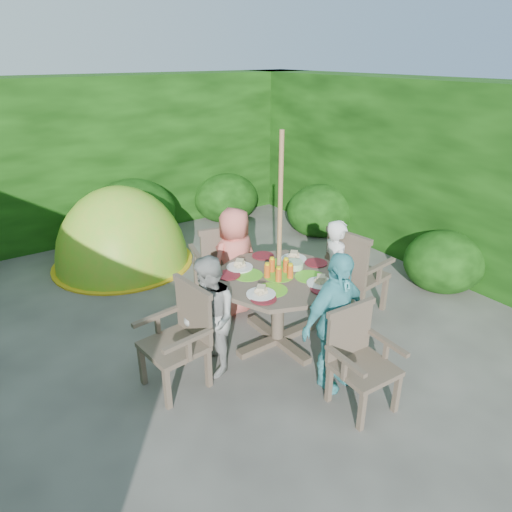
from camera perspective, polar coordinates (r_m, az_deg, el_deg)
ground at (r=4.94m, az=-7.62°, el=-10.83°), size 60.00×60.00×0.00m
hedge_enclosure at (r=5.53m, az=-14.74°, el=6.88°), size 9.00×9.00×2.50m
patio_table at (r=4.60m, az=2.86°, el=-3.85°), size 1.37×1.37×0.94m
parasol_pole at (r=4.41m, az=2.93°, el=1.22°), size 0.04×0.04×2.20m
garden_chair_right at (r=5.32m, az=12.16°, el=-1.82°), size 0.61×0.67×1.00m
garden_chair_left at (r=4.19m, az=-9.40°, el=-9.82°), size 0.56×0.61×0.93m
garden_chair_back at (r=5.46m, az=-4.49°, el=-0.77°), size 0.69×0.64×0.98m
garden_chair_front at (r=4.03m, az=12.75°, el=-12.25°), size 0.54×0.48×0.86m
child_right at (r=5.11m, az=9.90°, el=-1.95°), size 0.41×0.51×1.20m
child_left at (r=4.24m, az=-5.81°, el=-7.63°), size 0.54×0.64×1.17m
child_back at (r=5.19m, az=-2.63°, el=-0.73°), size 0.66×0.46×1.27m
child_front at (r=4.09m, az=9.82°, el=-8.13°), size 0.79×0.39×1.31m
dome_tent at (r=6.92m, az=-16.12°, el=-0.88°), size 2.17×2.17×2.27m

